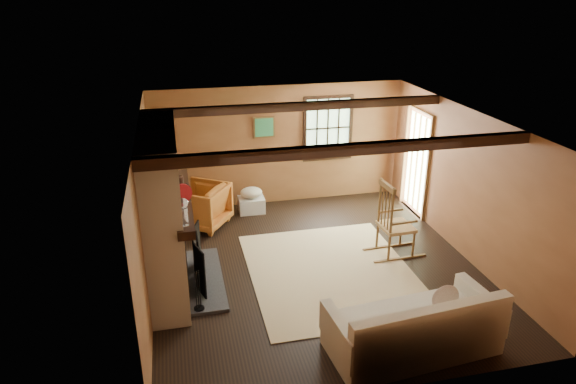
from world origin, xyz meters
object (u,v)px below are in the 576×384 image
object	(u,v)px
fireplace	(166,218)
armchair	(201,206)
laundry_basket	(251,205)
sofa	(415,331)
rocking_chair	(394,224)

from	to	relation	value
fireplace	armchair	size ratio (longest dim) A/B	2.71
laundry_basket	armchair	xyz separation A→B (m)	(-0.99, -0.41, 0.25)
sofa	laundry_basket	size ratio (longest dim) A/B	4.31
fireplace	laundry_basket	bearing A→B (deg)	56.02
fireplace	rocking_chair	size ratio (longest dim) A/B	1.86
armchair	rocking_chair	bearing A→B (deg)	92.68
rocking_chair	armchair	size ratio (longest dim) A/B	1.45
fireplace	sofa	world-z (taller)	fireplace
laundry_basket	armchair	size ratio (longest dim) A/B	0.56
fireplace	rocking_chair	bearing A→B (deg)	2.27
fireplace	sofa	xyz separation A→B (m)	(2.86, -2.20, -0.80)
sofa	fireplace	bearing A→B (deg)	136.99
fireplace	armchair	distance (m)	2.14
sofa	laundry_basket	bearing A→B (deg)	100.32
rocking_chair	armchair	distance (m)	3.50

